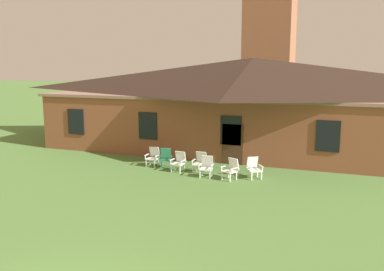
% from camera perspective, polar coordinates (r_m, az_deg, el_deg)
% --- Properties ---
extents(brick_building, '(24.56, 10.40, 5.51)m').
position_cam_1_polar(brick_building, '(25.69, 8.40, 4.66)').
color(brick_building, brown).
rests_on(brick_building, ground).
extents(dome_tower, '(5.18, 5.18, 18.25)m').
position_cam_1_polar(dome_tower, '(43.99, 10.80, 13.87)').
color(dome_tower, '#93563D').
rests_on(dome_tower, ground).
extents(lawn_chair_by_porch, '(0.65, 0.68, 0.96)m').
position_cam_1_polar(lawn_chair_by_porch, '(20.87, -5.45, -2.88)').
color(lawn_chair_by_porch, white).
rests_on(lawn_chair_by_porch, ground).
extents(lawn_chair_near_door, '(0.78, 0.82, 0.96)m').
position_cam_1_polar(lawn_chair_near_door, '(20.51, -3.70, -3.08)').
color(lawn_chair_near_door, '#28704C').
rests_on(lawn_chair_near_door, ground).
extents(lawn_chair_left_end, '(0.68, 0.71, 0.96)m').
position_cam_1_polar(lawn_chair_left_end, '(19.71, -1.85, -3.60)').
color(lawn_chair_left_end, white).
rests_on(lawn_chair_left_end, ground).
extents(lawn_chair_middle, '(0.65, 0.67, 0.96)m').
position_cam_1_polar(lawn_chair_middle, '(19.62, 1.15, -3.66)').
color(lawn_chair_middle, silver).
rests_on(lawn_chair_middle, ground).
extents(lawn_chair_right_end, '(0.69, 0.72, 0.96)m').
position_cam_1_polar(lawn_chair_right_end, '(18.81, 2.04, -4.26)').
color(lawn_chair_right_end, white).
rests_on(lawn_chair_right_end, ground).
extents(lawn_chair_far_side, '(0.80, 0.84, 0.96)m').
position_cam_1_polar(lawn_chair_far_side, '(18.41, 5.46, -4.61)').
color(lawn_chair_far_side, silver).
rests_on(lawn_chair_far_side, ground).
extents(lawn_chair_under_eave, '(0.85, 0.87, 0.96)m').
position_cam_1_polar(lawn_chair_under_eave, '(18.77, 8.61, -4.40)').
color(lawn_chair_under_eave, silver).
rests_on(lawn_chair_under_eave, ground).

